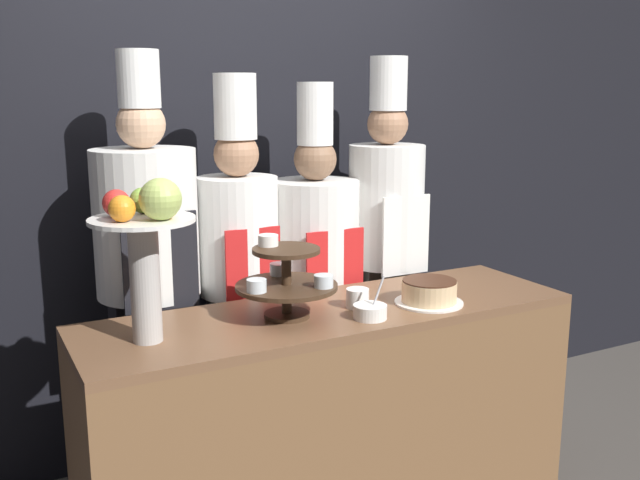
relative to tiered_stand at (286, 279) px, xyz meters
The scene contains 11 objects.
wall_back 1.00m from the tiered_stand, 78.20° to the left, with size 10.00×0.06×2.80m.
buffet_counter 0.63m from the tiered_stand, ahead, with size 1.91×0.56×0.92m.
tiered_stand is the anchor object (origin of this frame).
fruit_pedestal 0.55m from the tiered_stand, behind, with size 0.34×0.34×0.55m.
cake_round 0.58m from the tiered_stand, 10.83° to the right, with size 0.27×0.27×0.09m.
cup_white 0.31m from the tiered_stand, ahead, with size 0.09×0.09×0.07m.
serving_bowl_near 0.33m from the tiered_stand, 31.08° to the right, with size 0.12×0.12×0.15m.
chef_left 0.65m from the tiered_stand, 124.32° to the left, with size 0.41×0.41×1.88m.
chef_center_left 0.54m from the tiered_stand, 87.07° to the left, with size 0.34×0.34×1.80m.
chef_center_right 0.68m from the tiered_stand, 53.31° to the left, with size 0.40×0.40×1.77m.
chef_right 0.94m from the tiered_stand, 34.53° to the left, with size 0.36×0.36×1.88m.
Camera 1 is at (-1.24, -1.98, 1.74)m, focal length 40.00 mm.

